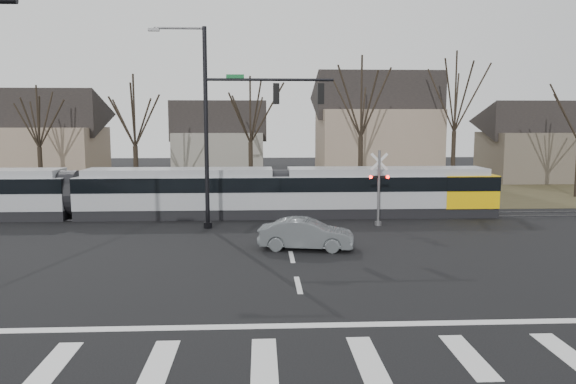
{
  "coord_description": "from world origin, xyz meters",
  "views": [
    {
      "loc": [
        -1.27,
        -16.37,
        5.49
      ],
      "look_at": [
        0.0,
        9.0,
        2.3
      ],
      "focal_mm": 35.0,
      "sensor_mm": 36.0,
      "label": 1
    }
  ],
  "objects": [
    {
      "name": "ground",
      "position": [
        0.0,
        0.0,
        0.0
      ],
      "size": [
        140.0,
        140.0,
        0.0
      ],
      "primitive_type": "plane",
      "color": "black"
    },
    {
      "name": "grass_verge",
      "position": [
        0.0,
        32.0,
        0.01
      ],
      "size": [
        140.0,
        28.0,
        0.01
      ],
      "primitive_type": "cube",
      "color": "#38331E",
      "rests_on": "ground"
    },
    {
      "name": "crosswalk",
      "position": [
        0.0,
        -4.0,
        0.01
      ],
      "size": [
        27.0,
        2.6,
        0.01
      ],
      "color": "silver",
      "rests_on": "ground"
    },
    {
      "name": "stop_line",
      "position": [
        0.0,
        -1.8,
        0.01
      ],
      "size": [
        28.0,
        0.35,
        0.01
      ],
      "primitive_type": "cube",
      "color": "silver",
      "rests_on": "ground"
    },
    {
      "name": "lane_dashes",
      "position": [
        0.0,
        16.0,
        0.01
      ],
      "size": [
        0.18,
        30.0,
        0.01
      ],
      "color": "silver",
      "rests_on": "ground"
    },
    {
      "name": "rail_pair",
      "position": [
        0.0,
        15.8,
        0.03
      ],
      "size": [
        90.0,
        1.52,
        0.06
      ],
      "color": "#59595E",
      "rests_on": "ground"
    },
    {
      "name": "tram",
      "position": [
        -6.06,
        16.0,
        1.53
      ],
      "size": [
        37.05,
        2.75,
        2.81
      ],
      "color": "gray",
      "rests_on": "ground"
    },
    {
      "name": "sedan",
      "position": [
        0.7,
        7.34,
        0.67
      ],
      "size": [
        2.85,
        4.57,
        1.34
      ],
      "primitive_type": "imported",
      "rotation": [
        0.0,
        0.0,
        1.39
      ],
      "color": "#505457",
      "rests_on": "ground"
    },
    {
      "name": "signal_pole_far",
      "position": [
        -2.41,
        12.5,
        5.7
      ],
      "size": [
        9.28,
        0.44,
        10.2
      ],
      "color": "black",
      "rests_on": "ground"
    },
    {
      "name": "rail_crossing_signal",
      "position": [
        5.0,
        12.79,
        1.89
      ],
      "size": [
        1.08,
        0.36,
        4.0
      ],
      "color": "#59595B",
      "rests_on": "ground"
    },
    {
      "name": "tree_row",
      "position": [
        2.0,
        26.0,
        5.0
      ],
      "size": [
        59.2,
        7.2,
        10.0
      ],
      "color": "black",
      "rests_on": "ground"
    },
    {
      "name": "house_a",
      "position": [
        -20.0,
        34.0,
        4.46
      ],
      "size": [
        9.72,
        8.64,
        8.6
      ],
      "color": "#7F6D5C",
      "rests_on": "ground"
    },
    {
      "name": "house_b",
      "position": [
        -5.0,
        36.0,
        3.97
      ],
      "size": [
        8.64,
        7.56,
        7.65
      ],
      "color": "slate",
      "rests_on": "ground"
    },
    {
      "name": "house_c",
      "position": [
        9.0,
        33.0,
        5.23
      ],
      "size": [
        10.8,
        8.64,
        10.1
      ],
      "color": "#7F6D5C",
      "rests_on": "ground"
    },
    {
      "name": "house_d",
      "position": [
        24.0,
        35.0,
        3.97
      ],
      "size": [
        8.64,
        7.56,
        7.65
      ],
      "color": "brown",
      "rests_on": "ground"
    }
  ]
}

